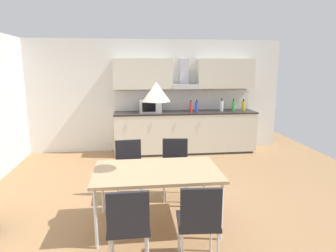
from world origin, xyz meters
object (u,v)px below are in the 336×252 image
object	(u,v)px
bottle_white	(222,106)
bottle_red	(191,107)
bottle_yellow	(243,106)
bottle_blue	(197,107)
chair_near_right	(199,218)
microwave	(150,106)
dining_table	(157,173)
chair_far_right	(175,162)
pendant_lamp	(156,92)
chair_far_left	(129,164)
chair_near_left	(128,222)
bottle_green	(233,106)

from	to	relation	value
bottle_white	bottle_red	size ratio (longest dim) A/B	1.10
bottle_yellow	bottle_blue	size ratio (longest dim) A/B	0.94
bottle_white	chair_near_right	xyz separation A→B (m)	(-1.41, -3.97, -0.53)
bottle_red	chair_near_right	world-z (taller)	bottle_red
bottle_yellow	bottle_white	size ratio (longest dim) A/B	0.89
microwave	bottle_red	distance (m)	0.90
bottle_blue	dining_table	world-z (taller)	bottle_blue
chair_far_right	pendant_lamp	distance (m)	1.45
dining_table	chair_far_left	world-z (taller)	chair_far_left
bottle_blue	dining_table	xyz separation A→B (m)	(-1.16, -3.10, -0.37)
chair_near_left	chair_far_right	bearing A→B (deg)	67.86
bottle_blue	chair_far_left	xyz separation A→B (m)	(-1.50, -2.26, -0.52)
dining_table	chair_far_left	bearing A→B (deg)	112.22
bottle_blue	chair_near_right	world-z (taller)	bottle_blue
bottle_green	chair_far_left	distance (m)	3.30
bottle_red	chair_near_left	world-z (taller)	bottle_red
bottle_white	chair_far_left	distance (m)	3.14
bottle_white	pendant_lamp	xyz separation A→B (m)	(-1.74, -3.13, 0.60)
pendant_lamp	chair_near_right	bearing A→B (deg)	-68.44
bottle_blue	chair_near_left	world-z (taller)	bottle_blue
bottle_white	chair_near_right	distance (m)	4.25
bottle_yellow	dining_table	distance (m)	3.93
bottle_green	dining_table	xyz separation A→B (m)	(-2.00, -3.09, -0.38)
dining_table	pendant_lamp	world-z (taller)	pendant_lamp
bottle_yellow	bottle_red	xyz separation A→B (m)	(-1.25, -0.10, 0.00)
bottle_red	chair_near_right	distance (m)	4.02
chair_near_left	pendant_lamp	distance (m)	1.45
bottle_green	pendant_lamp	xyz separation A→B (m)	(-2.00, -3.09, 0.60)
bottle_yellow	bottle_red	size ratio (longest dim) A/B	0.98
chair_near_right	pendant_lamp	distance (m)	1.45
chair_far_right	chair_near_left	world-z (taller)	same
chair_far_left	bottle_white	bearing A→B (deg)	47.64
bottle_green	chair_far_left	xyz separation A→B (m)	(-2.35, -2.25, -0.53)
bottle_blue	chair_far_right	distance (m)	2.46
bottle_green	pendant_lamp	size ratio (longest dim) A/B	0.89
chair_far_right	dining_table	bearing A→B (deg)	-112.44
chair_far_right	chair_near_left	xyz separation A→B (m)	(-0.68, -1.68, 0.00)
bottle_green	bottle_red	size ratio (longest dim) A/B	1.08
bottle_yellow	chair_near_right	distance (m)	4.50
bottle_yellow	pendant_lamp	xyz separation A→B (m)	(-2.28, -3.19, 0.62)
bottle_red	chair_far_left	size ratio (longest dim) A/B	0.30
bottle_red	chair_far_left	distance (m)	2.68
pendant_lamp	bottle_yellow	bearing A→B (deg)	54.45
microwave	chair_near_right	xyz separation A→B (m)	(0.21, -3.98, -0.54)
bottle_green	dining_table	size ratio (longest dim) A/B	0.19
dining_table	bottle_blue	bearing A→B (deg)	69.50
bottle_blue	pendant_lamp	size ratio (longest dim) A/B	0.86
bottle_red	chair_far_left	xyz separation A→B (m)	(-1.37, -2.25, -0.52)
bottle_yellow	dining_table	size ratio (longest dim) A/B	0.17
bottle_red	bottle_blue	size ratio (longest dim) A/B	0.96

